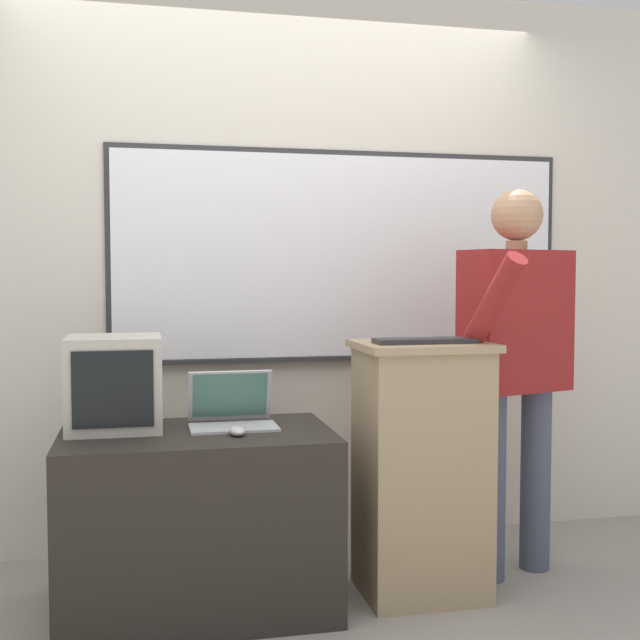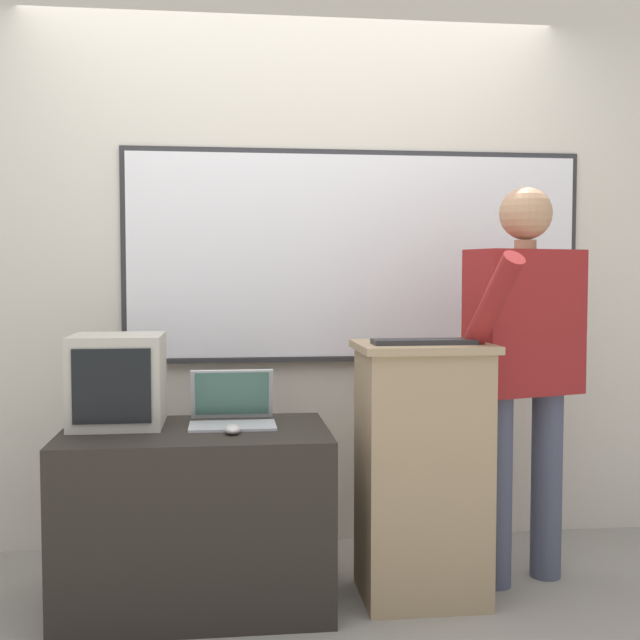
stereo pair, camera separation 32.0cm
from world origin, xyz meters
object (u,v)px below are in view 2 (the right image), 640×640
(person_presenter, at_px, (524,354))
(computer_mouse_by_laptop, at_px, (232,429))
(crt_monitor, at_px, (118,380))
(lectern_podium, at_px, (422,470))
(side_desk, at_px, (196,517))
(laptop, at_px, (232,407))
(wireless_keyboard, at_px, (424,342))

(person_presenter, distance_m, computer_mouse_by_laptop, 1.24)
(computer_mouse_by_laptop, bearing_deg, person_presenter, 8.00)
(person_presenter, relative_size, crt_monitor, 4.54)
(lectern_podium, xyz_separation_m, side_desk, (-0.89, 0.04, -0.17))
(computer_mouse_by_laptop, bearing_deg, side_desk, 143.33)
(computer_mouse_by_laptop, bearing_deg, laptop, 89.57)
(side_desk, bearing_deg, computer_mouse_by_laptop, -36.67)
(wireless_keyboard, relative_size, crt_monitor, 1.10)
(person_presenter, distance_m, laptop, 1.22)
(side_desk, xyz_separation_m, computer_mouse_by_laptop, (0.14, -0.11, 0.36))
(laptop, height_order, wireless_keyboard, wireless_keyboard)
(wireless_keyboard, bearing_deg, person_presenter, 19.14)
(person_presenter, distance_m, wireless_keyboard, 0.50)
(side_desk, xyz_separation_m, laptop, (0.14, 0.11, 0.41))
(side_desk, distance_m, wireless_keyboard, 1.12)
(side_desk, relative_size, person_presenter, 0.62)
(wireless_keyboard, distance_m, computer_mouse_by_laptop, 0.81)
(lectern_podium, relative_size, computer_mouse_by_laptop, 10.21)
(lectern_podium, height_order, wireless_keyboard, wireless_keyboard)
(lectern_podium, relative_size, side_desk, 0.99)
(crt_monitor, bearing_deg, computer_mouse_by_laptop, -26.47)
(crt_monitor, bearing_deg, person_presenter, -1.88)
(lectern_podium, xyz_separation_m, person_presenter, (0.46, 0.11, 0.45))
(person_presenter, xyz_separation_m, laptop, (-1.20, 0.04, -0.21))
(laptop, height_order, computer_mouse_by_laptop, laptop)
(laptop, bearing_deg, computer_mouse_by_laptop, -90.43)
(person_presenter, bearing_deg, crt_monitor, 161.70)
(side_desk, distance_m, crt_monitor, 0.62)
(person_presenter, bearing_deg, wireless_keyboard, -177.28)
(lectern_podium, distance_m, side_desk, 0.91)
(lectern_podium, xyz_separation_m, computer_mouse_by_laptop, (-0.75, -0.06, 0.19))
(computer_mouse_by_laptop, relative_size, crt_monitor, 0.28)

